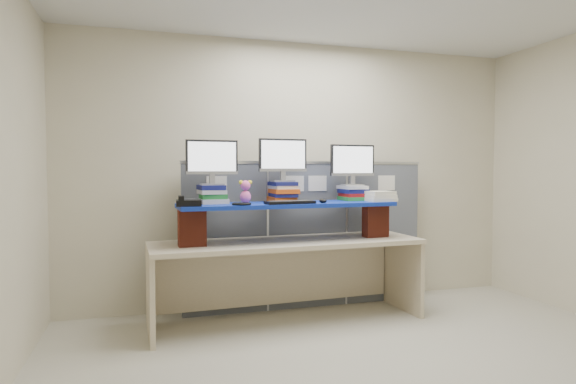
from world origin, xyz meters
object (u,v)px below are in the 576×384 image
object	(u,v)px
blue_board	(288,205)
monitor_left	(212,160)
monitor_center	(283,157)
desk_phone	(188,202)
desk	(288,257)
monitor_right	(352,162)
keyboard	(290,202)

from	to	relation	value
blue_board	monitor_left	distance (m)	0.82
monitor_left	monitor_center	world-z (taller)	monitor_center
blue_board	desk_phone	size ratio (longest dim) A/B	9.22
desk	monitor_right	size ratio (longest dim) A/B	5.45
desk	blue_board	size ratio (longest dim) A/B	1.27
monitor_right	desk_phone	size ratio (longest dim) A/B	2.15
blue_board	monitor_left	size ratio (longest dim) A/B	4.29
blue_board	keyboard	bearing A→B (deg)	-102.32
blue_board	monitor_center	xyz separation A→B (m)	(-0.02, 0.12, 0.45)
desk	monitor_center	distance (m)	0.95
keyboard	desk_phone	world-z (taller)	desk_phone
desk	desk_phone	bearing A→B (deg)	-172.24
blue_board	monitor_left	bearing A→B (deg)	170.29
blue_board	desk_phone	distance (m)	0.95
blue_board	keyboard	size ratio (longest dim) A/B	4.35
monitor_left	desk_phone	xyz separation A→B (m)	(-0.24, -0.26, -0.37)
monitor_right	keyboard	size ratio (longest dim) A/B	1.01
blue_board	monitor_right	xyz separation A→B (m)	(0.72, 0.15, 0.40)
monitor_left	keyboard	size ratio (longest dim) A/B	1.01
desk_phone	monitor_right	bearing A→B (deg)	14.45
keyboard	desk_phone	bearing A→B (deg)	174.56
desk	blue_board	world-z (taller)	blue_board
blue_board	monitor_center	world-z (taller)	monitor_center
desk	monitor_right	xyz separation A→B (m)	(0.72, 0.15, 0.90)
blue_board	desk_phone	world-z (taller)	desk_phone
desk	desk_phone	size ratio (longest dim) A/B	11.70
blue_board	keyboard	xyz separation A→B (m)	(-0.03, -0.16, 0.03)
blue_board	desk_phone	xyz separation A→B (m)	(-0.94, -0.17, 0.05)
monitor_left	desk_phone	size ratio (longest dim) A/B	2.15
monitor_right	keyboard	bearing A→B (deg)	-160.19
monitor_center	monitor_right	size ratio (longest dim) A/B	1.00
monitor_left	keyboard	xyz separation A→B (m)	(0.67, -0.25, -0.39)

